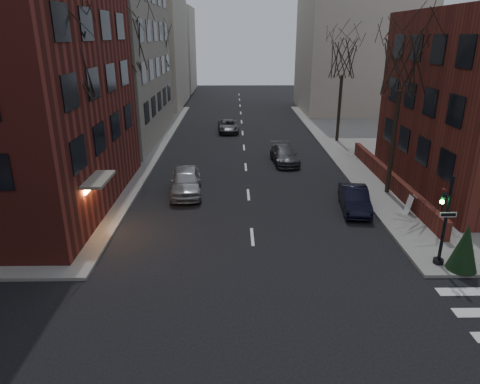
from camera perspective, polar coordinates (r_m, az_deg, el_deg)
name	(u,v)px	position (r m, az deg, el deg)	size (l,w,h in m)	color
low_wall_right	(390,179)	(29.58, 19.38, 1.62)	(0.35, 16.00, 1.00)	maroon
building_distant_la	(130,39)	(63.89, -14.40, 19.21)	(14.00, 16.00, 18.00)	#B8AD9C
building_distant_ra	(358,47)	(59.49, 15.45, 18.12)	(14.00, 14.00, 16.00)	#B8AD9C
building_distant_lb	(165,50)	(80.27, -10.01, 18.18)	(10.00, 12.00, 14.00)	#B8AD9C
traffic_signal	(443,226)	(20.05, 25.46, -4.17)	(0.76, 0.44, 4.00)	black
tree_left_a	(67,58)	(22.75, -22.08, 16.20)	(4.18, 4.18, 10.26)	#2D231C
tree_left_b	(126,43)	(34.24, -14.98, 18.60)	(4.40, 4.40, 10.80)	#2D231C
tree_left_c	(158,50)	(47.99, -10.86, 18.14)	(3.96, 3.96, 9.72)	#2D231C
tree_right_a	(403,62)	(27.14, 20.93, 15.84)	(3.96, 3.96, 9.72)	#2D231C
tree_right_b	(343,58)	(40.53, 13.61, 16.99)	(3.74, 3.74, 9.18)	#2D231C
streetlamp_near	(127,117)	(30.66, -14.82, 9.67)	(0.36, 0.36, 6.28)	black
streetlamp_far	(169,85)	(50.13, -9.49, 13.95)	(0.36, 0.36, 6.28)	black
parked_sedan	(354,199)	(25.35, 15.02, -0.91)	(1.43, 4.09, 1.35)	black
car_lane_silver	(186,181)	(27.22, -7.24, 1.43)	(1.92, 4.78, 1.63)	#A1A2A7
car_lane_gray	(285,155)	(33.84, 5.96, 4.96)	(1.84, 4.52, 1.31)	#3D3D42
car_lane_far	(228,126)	(44.84, -1.59, 8.79)	(2.02, 4.39, 1.22)	#3F3E43
sandwich_board	(412,204)	(25.66, 21.99, -1.52)	(0.45, 0.62, 1.00)	white
evergreen_shrub	(465,247)	(20.31, 27.80, -6.52)	(1.24, 1.24, 2.06)	black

